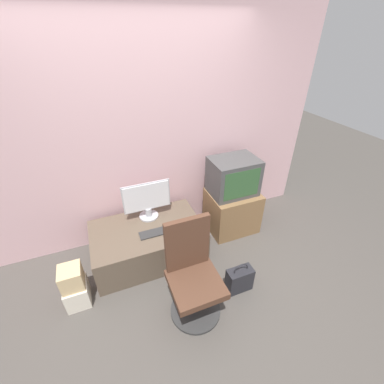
{
  "coord_description": "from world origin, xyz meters",
  "views": [
    {
      "loc": [
        -0.49,
        -1.38,
        2.34
      ],
      "look_at": [
        0.46,
        0.99,
        0.67
      ],
      "focal_mm": 24.0,
      "sensor_mm": 36.0,
      "label": 1
    }
  ],
  "objects_px": {
    "main_monitor": "(147,200)",
    "office_chair": "(193,277)",
    "crt_tv": "(233,176)",
    "keyboard": "(156,232)",
    "cardboard_box_lower": "(77,293)",
    "handbag": "(239,279)",
    "mouse": "(177,228)"
  },
  "relations": [
    {
      "from": "main_monitor",
      "to": "office_chair",
      "type": "distance_m",
      "value": 1.05
    },
    {
      "from": "crt_tv",
      "to": "office_chair",
      "type": "relative_size",
      "value": 0.57
    },
    {
      "from": "main_monitor",
      "to": "crt_tv",
      "type": "relative_size",
      "value": 0.96
    },
    {
      "from": "keyboard",
      "to": "cardboard_box_lower",
      "type": "height_order",
      "value": "keyboard"
    },
    {
      "from": "main_monitor",
      "to": "keyboard",
      "type": "relative_size",
      "value": 1.48
    },
    {
      "from": "office_chair",
      "to": "handbag",
      "type": "relative_size",
      "value": 2.7
    },
    {
      "from": "office_chair",
      "to": "handbag",
      "type": "distance_m",
      "value": 0.59
    },
    {
      "from": "crt_tv",
      "to": "office_chair",
      "type": "height_order",
      "value": "crt_tv"
    },
    {
      "from": "keyboard",
      "to": "handbag",
      "type": "relative_size",
      "value": 1.0
    },
    {
      "from": "keyboard",
      "to": "handbag",
      "type": "bearing_deg",
      "value": -46.1
    },
    {
      "from": "keyboard",
      "to": "cardboard_box_lower",
      "type": "distance_m",
      "value": 0.97
    },
    {
      "from": "main_monitor",
      "to": "handbag",
      "type": "bearing_deg",
      "value": -56.2
    },
    {
      "from": "crt_tv",
      "to": "handbag",
      "type": "relative_size",
      "value": 1.53
    },
    {
      "from": "main_monitor",
      "to": "cardboard_box_lower",
      "type": "relative_size",
      "value": 2.11
    },
    {
      "from": "cardboard_box_lower",
      "to": "handbag",
      "type": "height_order",
      "value": "handbag"
    },
    {
      "from": "office_chair",
      "to": "cardboard_box_lower",
      "type": "xyz_separation_m",
      "value": [
        -1.04,
        0.47,
        -0.3
      ]
    },
    {
      "from": "keyboard",
      "to": "handbag",
      "type": "xyz_separation_m",
      "value": [
        0.67,
        -0.7,
        -0.29
      ]
    },
    {
      "from": "keyboard",
      "to": "mouse",
      "type": "relative_size",
      "value": 6.84
    },
    {
      "from": "keyboard",
      "to": "mouse",
      "type": "height_order",
      "value": "mouse"
    },
    {
      "from": "keyboard",
      "to": "handbag",
      "type": "height_order",
      "value": "keyboard"
    },
    {
      "from": "office_chair",
      "to": "keyboard",
      "type": "bearing_deg",
      "value": 102.26
    },
    {
      "from": "keyboard",
      "to": "mouse",
      "type": "xyz_separation_m",
      "value": [
        0.23,
        -0.03,
        0.01
      ]
    },
    {
      "from": "main_monitor",
      "to": "cardboard_box_lower",
      "type": "height_order",
      "value": "main_monitor"
    },
    {
      "from": "crt_tv",
      "to": "mouse",
      "type": "bearing_deg",
      "value": -162.57
    },
    {
      "from": "crt_tv",
      "to": "cardboard_box_lower",
      "type": "relative_size",
      "value": 2.19
    },
    {
      "from": "keyboard",
      "to": "office_chair",
      "type": "height_order",
      "value": "office_chair"
    },
    {
      "from": "keyboard",
      "to": "office_chair",
      "type": "bearing_deg",
      "value": -77.74
    },
    {
      "from": "mouse",
      "to": "handbag",
      "type": "distance_m",
      "value": 0.85
    },
    {
      "from": "main_monitor",
      "to": "office_chair",
      "type": "xyz_separation_m",
      "value": [
        0.16,
        -1.01,
        -0.23
      ]
    },
    {
      "from": "main_monitor",
      "to": "office_chair",
      "type": "relative_size",
      "value": 0.55
    },
    {
      "from": "cardboard_box_lower",
      "to": "crt_tv",
      "type": "bearing_deg",
      "value": 13.34
    },
    {
      "from": "main_monitor",
      "to": "handbag",
      "type": "distance_m",
      "value": 1.32
    }
  ]
}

